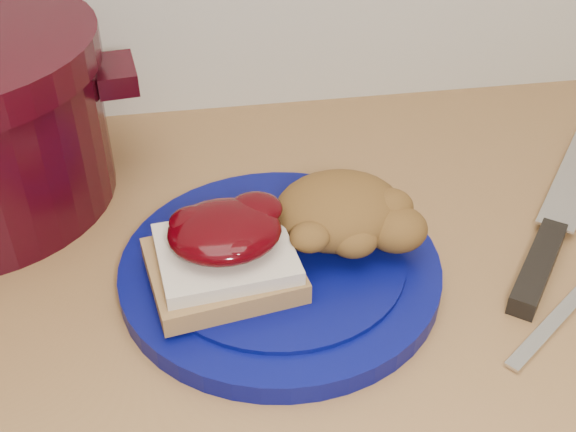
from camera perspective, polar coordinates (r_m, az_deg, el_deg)
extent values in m
cylinder|color=#050953|center=(0.62, -0.62, -4.23)|extent=(0.29, 0.29, 0.02)
cube|color=olive|center=(0.58, -5.16, -4.26)|extent=(0.13, 0.12, 0.02)
cube|color=beige|center=(0.58, -4.97, -2.96)|extent=(0.12, 0.10, 0.01)
ellipsoid|color=#310105|center=(0.57, -5.04, -1.18)|extent=(0.10, 0.09, 0.03)
ellipsoid|color=brown|center=(0.62, 4.04, 0.47)|extent=(0.12, 0.10, 0.06)
cube|color=black|center=(0.66, 19.17, -3.81)|extent=(0.09, 0.11, 0.02)
cube|color=silver|center=(0.79, 21.83, 3.09)|extent=(0.15, 0.18, 0.00)
cube|color=silver|center=(0.63, 20.73, -7.27)|extent=(0.13, 0.10, 0.00)
cube|color=black|center=(0.72, -13.45, 10.83)|extent=(0.04, 0.07, 0.02)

